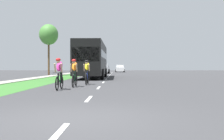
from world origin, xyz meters
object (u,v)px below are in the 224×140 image
Objects in this scene: cyclist_trailing at (74,73)px; sedan_white at (120,68)px; cyclist_lead at (59,74)px; pickup_silver at (103,69)px; bus_black at (92,59)px; cyclist_distant at (87,72)px; street_tree_near at (49,35)px.

cyclist_trailing reaches higher than sedan_white.
pickup_silver is at bearing 89.17° from cyclist_lead.
bus_black reaches higher than cyclist_lead.
cyclist_trailing is 42.39m from sedan_white.
pickup_silver is (0.47, 32.27, 0.02)m from cyclist_lead.
cyclist_distant is 10.39m from bus_black.
street_tree_near is at bearing 111.57° from cyclist_distant.
sedan_white is (3.02, 11.91, -0.06)m from pickup_silver.
cyclist_trailing is 12.38m from bus_black.
cyclist_trailing is at bearing -71.71° from street_tree_near.
pickup_silver reaches higher than cyclist_distant.
bus_black is 10.54m from street_tree_near.
cyclist_lead is 0.34× the size of pickup_silver.
pickup_silver is 12.29m from sedan_white.
cyclist_trailing and cyclist_distant have the same top height.
sedan_white is at bearing 85.90° from cyclist_trailing.
pickup_silver is at bearing 89.98° from cyclist_trailing.
pickup_silver is at bearing 90.97° from cyclist_distant.
cyclist_lead is 44.31m from sedan_white.
cyclist_trailing is at bearing -103.66° from cyclist_distant.
bus_black reaches higher than pickup_silver.
street_tree_near is (-9.63, -22.33, 4.58)m from sedan_white.
cyclist_trailing is 0.34× the size of pickup_silver.
cyclist_lead is 0.40× the size of sedan_white.
cyclist_lead and cyclist_distant have the same top height.
bus_black is 2.70× the size of sedan_white.
bus_black is at bearing 93.53° from cyclist_distant.
cyclist_lead is at bearing -94.52° from sedan_white.
cyclist_distant is 0.15× the size of bus_black.
pickup_silver is at bearing 89.51° from bus_black.
cyclist_distant is (0.95, 3.92, 0.00)m from cyclist_lead.
cyclist_lead is 4.03m from cyclist_distant.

